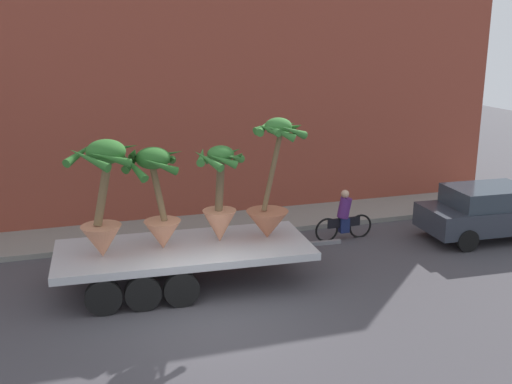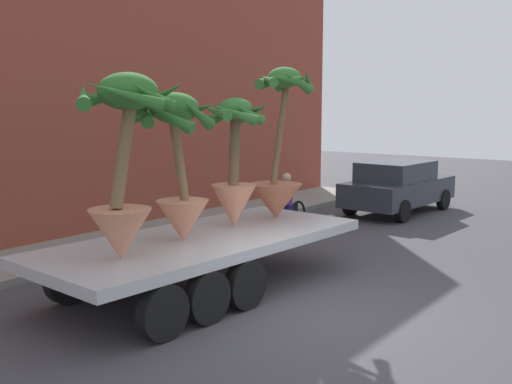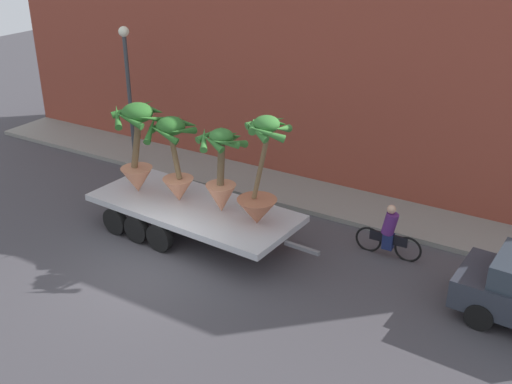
{
  "view_description": "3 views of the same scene",
  "coord_description": "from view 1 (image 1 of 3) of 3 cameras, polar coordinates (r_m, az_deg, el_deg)",
  "views": [
    {
      "loc": [
        -2.65,
        -11.39,
        6.04
      ],
      "look_at": [
        1.95,
        3.05,
        1.93
      ],
      "focal_mm": 42.31,
      "sensor_mm": 36.0,
      "label": 1
    },
    {
      "loc": [
        -7.53,
        -4.69,
        3.19
      ],
      "look_at": [
        2.48,
        3.03,
        1.37
      ],
      "focal_mm": 41.35,
      "sensor_mm": 36.0,
      "label": 2
    },
    {
      "loc": [
        9.3,
        -10.12,
        8.56
      ],
      "look_at": [
        1.88,
        2.18,
        1.85
      ],
      "focal_mm": 42.92,
      "sensor_mm": 36.0,
      "label": 3
    }
  ],
  "objects": [
    {
      "name": "potted_palm_front",
      "position": [
        14.2,
        -9.26,
        -0.55
      ],
      "size": [
        1.6,
        1.59,
        2.46
      ],
      "color": "tan",
      "rests_on": "flatbed_trailer"
    },
    {
      "name": "parked_car",
      "position": [
        19.14,
        21.37,
        -1.69
      ],
      "size": [
        4.34,
        2.07,
        1.58
      ],
      "color": "#2D333D",
      "rests_on": "ground"
    },
    {
      "name": "building_facade",
      "position": [
        19.46,
        -9.91,
        9.69
      ],
      "size": [
        24.0,
        1.2,
        8.5
      ],
      "primitive_type": "cube",
      "color": "brown",
      "rests_on": "ground"
    },
    {
      "name": "potted_palm_rear",
      "position": [
        14.57,
        -3.41,
        -0.45
      ],
      "size": [
        1.33,
        1.33,
        2.39
      ],
      "color": "tan",
      "rests_on": "flatbed_trailer"
    },
    {
      "name": "cyclist",
      "position": [
        17.94,
        8.32,
        -2.4
      ],
      "size": [
        1.84,
        0.35,
        1.54
      ],
      "color": "black",
      "rests_on": "ground"
    },
    {
      "name": "potted_palm_middle",
      "position": [
        13.93,
        -14.18,
        -0.51
      ],
      "size": [
        1.74,
        1.77,
        2.72
      ],
      "color": "tan",
      "rests_on": "flatbed_trailer"
    },
    {
      "name": "ground_plane",
      "position": [
        13.16,
        -4.15,
        -12.16
      ],
      "size": [
        60.0,
        60.0,
        0.0
      ],
      "primitive_type": "plane",
      "color": "#423F44"
    },
    {
      "name": "potted_palm_extra",
      "position": [
        14.82,
        1.43,
        -0.02
      ],
      "size": [
        1.48,
        1.33,
        3.01
      ],
      "color": "#B26647",
      "rests_on": "flatbed_trailer"
    },
    {
      "name": "flatbed_trailer",
      "position": [
        14.71,
        -7.73,
        -5.93
      ],
      "size": [
        7.13,
        2.86,
        0.98
      ],
      "color": "#B7BABF",
      "rests_on": "ground"
    },
    {
      "name": "sidewalk",
      "position": [
        18.67,
        -8.6,
        -3.62
      ],
      "size": [
        24.0,
        2.2,
        0.15
      ],
      "primitive_type": "cube",
      "color": "gray",
      "rests_on": "ground"
    }
  ]
}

